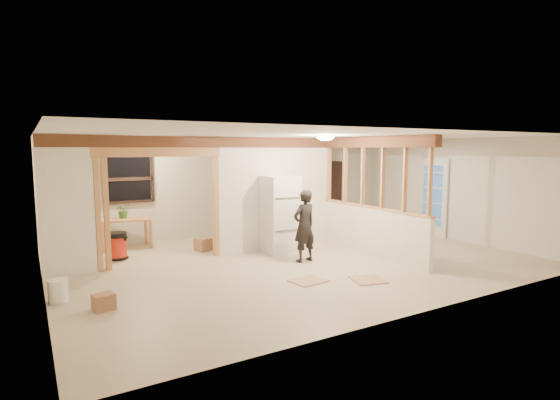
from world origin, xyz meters
TOP-DOWN VIEW (x-y plane):
  - floor at (0.00, 0.00)m, footprint 9.00×6.50m
  - ceiling at (0.00, 0.00)m, footprint 9.00×6.50m
  - wall_back at (0.00, 3.25)m, footprint 9.00×0.01m
  - wall_front at (0.00, -3.25)m, footprint 9.00×0.01m
  - wall_left at (-4.50, 0.00)m, footprint 0.01×6.50m
  - wall_right at (4.50, 0.00)m, footprint 0.01×6.50m
  - partition_left_stub at (-4.05, 1.20)m, footprint 0.90×0.12m
  - partition_center at (0.20, 1.20)m, footprint 2.80×0.12m
  - doorway_frame at (-2.40, 1.20)m, footprint 2.46×0.14m
  - header_beam_back at (-1.00, 1.20)m, footprint 7.00×0.18m
  - header_beam_right at (1.60, -0.40)m, footprint 0.18×3.30m
  - pony_wall at (1.60, -0.40)m, footprint 0.12×3.20m
  - stud_partition at (1.60, -0.40)m, footprint 0.14×3.20m
  - window_back at (-2.60, 3.17)m, footprint 1.12×0.10m
  - french_door at (4.42, 0.40)m, footprint 0.12×0.86m
  - ceiling_dome_main at (0.30, -0.50)m, footprint 0.36×0.36m
  - ceiling_dome_util at (-2.50, 2.30)m, footprint 0.32×0.32m
  - hanging_bulb at (-2.00, 1.60)m, footprint 0.07×0.07m
  - refrigerator at (0.07, 0.81)m, footprint 0.69×0.67m
  - woman at (0.08, -0.13)m, footprint 0.58×0.43m
  - work_table at (-2.78, 2.82)m, footprint 1.18×0.76m
  - potted_plant at (-2.79, 2.89)m, footprint 0.37×0.34m
  - shop_vac at (-3.12, 1.95)m, footprint 0.56×0.56m
  - bookshelf at (2.91, 3.02)m, footprint 0.94×0.31m
  - bucket at (-4.33, -0.26)m, footprint 0.36×0.36m
  - box_util_a at (-1.33, 1.77)m, footprint 0.40×0.37m
  - box_util_b at (-3.82, 1.93)m, footprint 0.33×0.33m
  - box_front at (-3.80, -0.94)m, footprint 0.32×0.27m
  - floor_panel_near at (0.33, -1.75)m, footprint 0.65×0.65m
  - floor_panel_far at (-0.59, -1.28)m, footprint 0.63×0.54m

SIDE VIEW (x-z plane):
  - floor at x=0.00m, z-range -0.01..0.00m
  - floor_panel_far at x=-0.59m, z-range 0.00..0.02m
  - floor_panel_near at x=0.33m, z-range 0.00..0.02m
  - box_front at x=-3.80m, z-range 0.00..0.23m
  - box_util_b at x=-3.82m, z-range 0.00..0.24m
  - box_util_a at x=-1.33m, z-range 0.00..0.28m
  - bucket at x=-4.33m, z-range 0.00..0.34m
  - shop_vac at x=-3.12m, z-range 0.00..0.56m
  - work_table at x=-2.78m, z-range 0.00..0.69m
  - pony_wall at x=1.60m, z-range 0.00..1.00m
  - woman at x=0.08m, z-range 0.00..1.45m
  - refrigerator at x=0.07m, z-range 0.00..1.67m
  - potted_plant at x=-2.79m, z-range 0.69..1.05m
  - bookshelf at x=2.91m, z-range 0.00..1.88m
  - french_door at x=4.42m, z-range 0.00..2.00m
  - doorway_frame at x=-2.40m, z-range 0.00..2.20m
  - wall_back at x=0.00m, z-range 0.00..2.50m
  - wall_front at x=0.00m, z-range 0.00..2.50m
  - wall_left at x=-4.50m, z-range 0.00..2.50m
  - wall_right at x=4.50m, z-range 0.00..2.50m
  - partition_left_stub at x=-4.05m, z-range 0.00..2.50m
  - partition_center at x=0.20m, z-range 0.00..2.50m
  - window_back at x=-2.60m, z-range 1.00..2.10m
  - stud_partition at x=1.60m, z-range 1.00..2.32m
  - hanging_bulb at x=-2.00m, z-range 2.15..2.22m
  - header_beam_back at x=-1.00m, z-range 2.27..2.49m
  - header_beam_right at x=1.60m, z-range 2.27..2.49m
  - ceiling_dome_main at x=0.30m, z-range 2.40..2.56m
  - ceiling_dome_util at x=-2.50m, z-range 2.41..2.55m
  - ceiling at x=0.00m, z-range 2.50..2.50m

